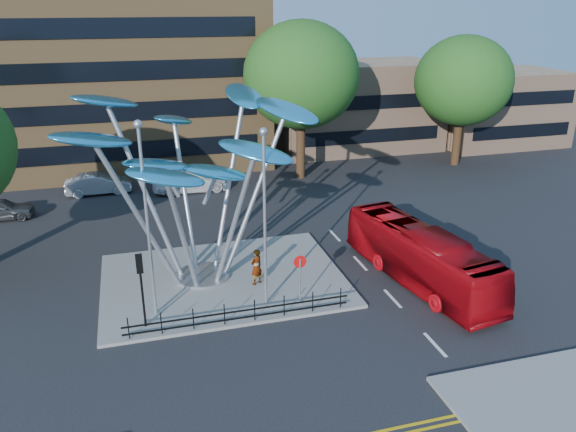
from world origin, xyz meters
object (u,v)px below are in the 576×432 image
object	(u,v)px
traffic_light_island	(141,275)
parked_car_right	(191,180)
street_lamp_right	(265,203)
pedestrian	(256,267)
leaf_sculpture	(193,148)
no_entry_sign_island	(300,272)
parked_car_mid	(98,184)
red_bus	(420,256)
parked_car_left	(0,209)
tree_far	(463,81)
tree_right	(301,75)
street_lamp_left	(146,205)

from	to	relation	value
traffic_light_island	parked_car_right	size ratio (longest dim) A/B	0.61
street_lamp_right	pedestrian	world-z (taller)	street_lamp_right
leaf_sculpture	no_entry_sign_island	world-z (taller)	leaf_sculpture
no_entry_sign_island	parked_car_mid	xyz separation A→B (m)	(-9.49, 19.60, -1.05)
traffic_light_island	parked_car_right	bearing A→B (deg)	77.39
red_bus	parked_car_mid	xyz separation A→B (m)	(-15.99, 18.90, -0.66)
red_bus	parked_car_left	world-z (taller)	red_bus
tree_far	parked_car_right	world-z (taller)	tree_far
parked_car_right	traffic_light_island	bearing A→B (deg)	165.50
parked_car_left	parked_car_mid	xyz separation A→B (m)	(5.97, 3.69, 0.06)
traffic_light_island	parked_car_mid	xyz separation A→B (m)	(-2.49, 19.62, -1.85)
tree_right	street_lamp_right	world-z (taller)	tree_right
parked_car_mid	parked_car_right	distance (m)	6.72
traffic_light_island	pedestrian	world-z (taller)	traffic_light_island
pedestrian	traffic_light_island	bearing A→B (deg)	-4.34
leaf_sculpture	parked_car_left	world-z (taller)	leaf_sculpture
tree_far	no_entry_sign_island	world-z (taller)	tree_far
traffic_light_island	red_bus	world-z (taller)	traffic_light_island
traffic_light_island	no_entry_sign_island	xyz separation A→B (m)	(7.00, 0.02, -0.80)
tree_right	red_bus	world-z (taller)	tree_right
tree_far	parked_car_mid	distance (m)	30.17
pedestrian	parked_car_left	size ratio (longest dim) A/B	0.45
leaf_sculpture	red_bus	distance (m)	12.38
traffic_light_island	no_entry_sign_island	world-z (taller)	traffic_light_island
pedestrian	parked_car_mid	xyz separation A→B (m)	(-8.00, 17.14, -0.32)
traffic_light_island	red_bus	size ratio (longest dim) A/B	0.33
traffic_light_island	tree_right	bearing A→B (deg)	56.31
tree_far	street_lamp_right	bearing A→B (deg)	-138.53
street_lamp_left	street_lamp_right	distance (m)	5.03
tree_right	pedestrian	world-z (taller)	tree_right
no_entry_sign_island	parked_car_right	xyz separation A→B (m)	(-2.88, 18.41, -1.00)
pedestrian	parked_car_left	distance (m)	19.40
traffic_light_island	no_entry_sign_island	size ratio (longest dim) A/B	1.40
traffic_light_island	no_entry_sign_island	distance (m)	7.05
traffic_light_island	parked_car_left	size ratio (longest dim) A/B	0.82
parked_car_mid	parked_car_right	size ratio (longest dim) A/B	0.83
street_lamp_left	street_lamp_right	xyz separation A→B (m)	(5.00, -0.50, -0.26)
parked_car_right	pedestrian	bearing A→B (deg)	-176.95
street_lamp_left	pedestrian	xyz separation A→B (m)	(5.00, 1.48, -4.27)
red_bus	traffic_light_island	bearing A→B (deg)	174.02
street_lamp_left	street_lamp_right	world-z (taller)	street_lamp_left
street_lamp_left	street_lamp_right	bearing A→B (deg)	-5.71
street_lamp_left	pedestrian	distance (m)	6.74
parked_car_left	leaf_sculpture	bearing A→B (deg)	-136.19
tree_right	pedestrian	size ratio (longest dim) A/B	6.50
street_lamp_left	parked_car_left	distance (m)	18.03
traffic_light_island	parked_car_right	xyz separation A→B (m)	(4.12, 18.43, -1.80)
tree_right	parked_car_right	distance (m)	11.49
street_lamp_right	parked_car_mid	size ratio (longest dim) A/B	1.79
street_lamp_right	parked_car_right	world-z (taller)	street_lamp_right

